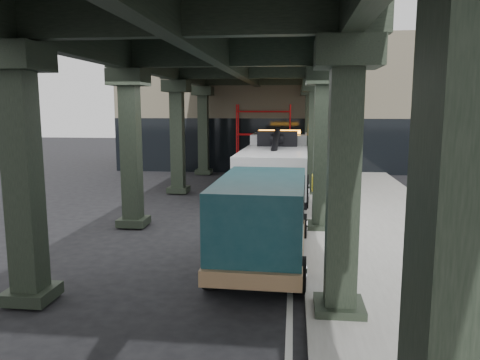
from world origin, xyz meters
The scene contains 8 objects.
ground centered at (0.00, 0.00, 0.00)m, with size 90.00×90.00×0.00m, color black.
sidewalk centered at (4.50, 2.00, 0.07)m, with size 5.00×40.00×0.15m, color gray.
lane_stripe centered at (1.70, 2.00, 0.01)m, with size 0.12×38.00×0.01m, color silver.
viaduct centered at (-0.40, 2.00, 5.46)m, with size 7.40×32.00×6.40m.
building centered at (2.00, 20.00, 4.00)m, with size 22.00×10.00×8.00m, color #C6B793.
scaffolding centered at (0.00, 14.64, 2.11)m, with size 3.08×0.88×4.00m.
tow_truck centered at (1.01, 7.55, 1.44)m, with size 2.91×9.09×2.95m.
towed_van centered at (1.00, -1.19, 1.18)m, with size 2.32×5.47×2.19m.
Camera 1 is at (1.72, -12.28, 3.84)m, focal length 35.00 mm.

